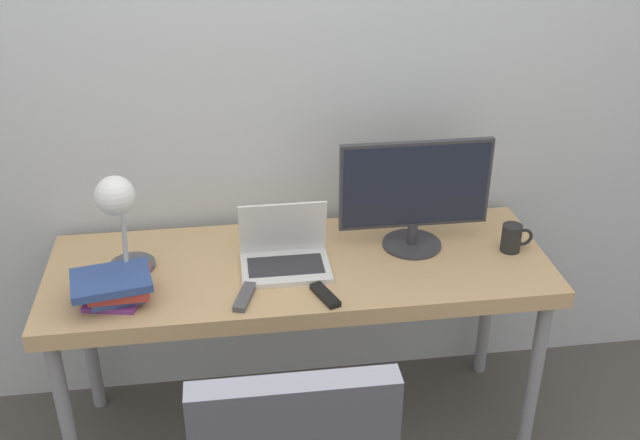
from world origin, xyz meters
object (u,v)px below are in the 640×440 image
object	(u,v)px
desk_lamp	(118,210)
book_stack	(116,286)
mug	(512,238)
monitor	(415,192)
laptop	(285,254)

from	to	relation	value
desk_lamp	book_stack	distance (m)	0.25
mug	monitor	bearing A→B (deg)	166.32
monitor	desk_lamp	world-z (taller)	desk_lamp
laptop	monitor	size ratio (longest dim) A/B	0.56
book_stack	mug	bearing A→B (deg)	5.37
monitor	mug	xyz separation A→B (m)	(0.34, -0.08, -0.16)
laptop	mug	world-z (taller)	laptop
laptop	desk_lamp	bearing A→B (deg)	-173.07
laptop	desk_lamp	size ratio (longest dim) A/B	0.73
monitor	mug	size ratio (longest dim) A/B	4.64
desk_lamp	mug	xyz separation A→B (m)	(1.33, 0.06, -0.24)
monitor	book_stack	xyz separation A→B (m)	(-1.02, -0.21, -0.16)
book_stack	monitor	bearing A→B (deg)	11.74
laptop	mug	size ratio (longest dim) A/B	2.62
laptop	book_stack	world-z (taller)	laptop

